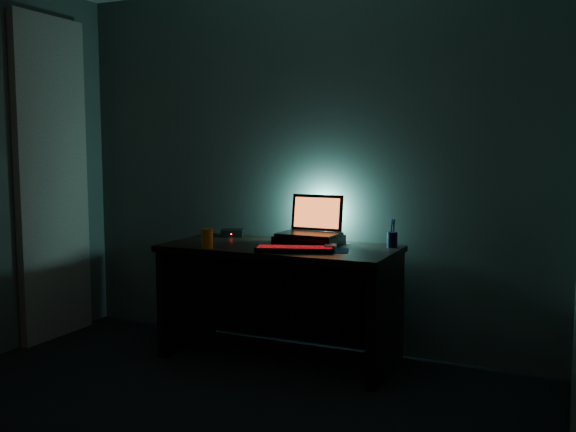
% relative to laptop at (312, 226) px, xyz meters
% --- Properties ---
extents(room, '(3.50, 4.00, 2.50)m').
position_rel_laptop_xyz_m(room, '(-0.16, -1.78, 0.38)').
color(room, black).
rests_on(room, ground).
extents(desk, '(1.50, 0.70, 0.75)m').
position_rel_laptop_xyz_m(desk, '(-0.16, -0.11, -0.38)').
color(desk, black).
rests_on(desk, ground).
extents(curtain, '(0.06, 0.65, 2.30)m').
position_rel_laptop_xyz_m(curtain, '(-1.87, -0.36, 0.28)').
color(curtain, beige).
rests_on(curtain, ground).
extents(riser, '(0.41, 0.31, 0.06)m').
position_rel_laptop_xyz_m(riser, '(-0.00, -0.05, -0.09)').
color(riser, black).
rests_on(riser, desk).
extents(laptop, '(0.39, 0.29, 0.26)m').
position_rel_laptop_xyz_m(laptop, '(0.00, 0.00, 0.00)').
color(laptop, black).
rests_on(laptop, riser).
extents(keyboard, '(0.50, 0.29, 0.03)m').
position_rel_laptop_xyz_m(keyboard, '(0.02, -0.33, -0.11)').
color(keyboard, black).
rests_on(keyboard, desk).
extents(mousepad, '(0.27, 0.25, 0.00)m').
position_rel_laptop_xyz_m(mousepad, '(0.21, -0.22, -0.12)').
color(mousepad, '#0B2751').
rests_on(mousepad, desk).
extents(mouse, '(0.10, 0.13, 0.03)m').
position_rel_laptop_xyz_m(mouse, '(0.21, -0.22, -0.10)').
color(mouse, gray).
rests_on(mouse, mousepad).
extents(pen_cup, '(0.08, 0.08, 0.10)m').
position_rel_laptop_xyz_m(pen_cup, '(0.52, 0.07, -0.07)').
color(pen_cup, black).
rests_on(pen_cup, desk).
extents(juice_glass, '(0.08, 0.08, 0.12)m').
position_rel_laptop_xyz_m(juice_glass, '(-0.52, -0.46, -0.06)').
color(juice_glass, '#D0690A').
rests_on(juice_glass, desk).
extents(router, '(0.19, 0.17, 0.05)m').
position_rel_laptop_xyz_m(router, '(-0.64, 0.08, -0.09)').
color(router, black).
rests_on(router, desk).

